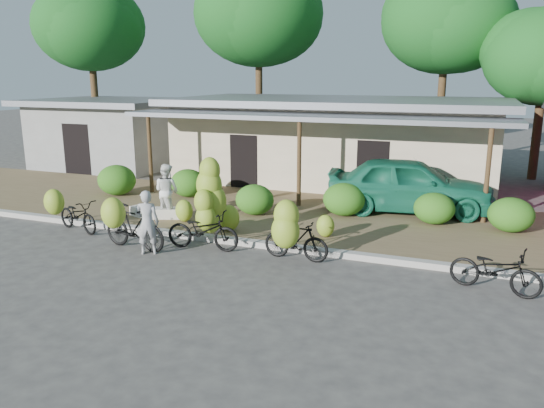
{
  "coord_description": "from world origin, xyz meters",
  "views": [
    {
      "loc": [
        5.26,
        -9.81,
        4.24
      ],
      "look_at": [
        0.74,
        1.82,
        1.2
      ],
      "focal_mm": 35.0,
      "sensor_mm": 36.0,
      "label": 1
    }
  ],
  "objects_px": {
    "teal_van": "(409,185)",
    "bike_right": "(292,234)",
    "bike_far_right": "(495,270)",
    "tree_back_left": "(88,24)",
    "sack_near": "(168,213)",
    "vendor": "(147,222)",
    "bike_left": "(131,225)",
    "bike_far_left": "(74,213)",
    "bystander": "(167,191)",
    "bike_center": "(207,213)",
    "tree_near_right": "(541,54)",
    "sack_far": "(142,212)",
    "tree_far_center": "(256,12)",
    "tree_center_right": "(443,19)"
  },
  "relations": [
    {
      "from": "tree_back_left",
      "to": "bystander",
      "type": "bearing_deg",
      "value": -43.05
    },
    {
      "from": "bike_left",
      "to": "bike_right",
      "type": "bearing_deg",
      "value": -73.7
    },
    {
      "from": "bike_far_left",
      "to": "bike_left",
      "type": "distance_m",
      "value": 2.55
    },
    {
      "from": "tree_back_left",
      "to": "bike_far_left",
      "type": "relative_size",
      "value": 4.84
    },
    {
      "from": "bike_far_left",
      "to": "bike_right",
      "type": "relative_size",
      "value": 1.13
    },
    {
      "from": "tree_back_left",
      "to": "bike_right",
      "type": "height_order",
      "value": "tree_back_left"
    },
    {
      "from": "vendor",
      "to": "bystander",
      "type": "relative_size",
      "value": 0.99
    },
    {
      "from": "bike_far_left",
      "to": "sack_far",
      "type": "xyz_separation_m",
      "value": [
        1.01,
        1.72,
        -0.28
      ]
    },
    {
      "from": "teal_van",
      "to": "bike_right",
      "type": "bearing_deg",
      "value": 151.88
    },
    {
      "from": "sack_near",
      "to": "teal_van",
      "type": "height_order",
      "value": "teal_van"
    },
    {
      "from": "bike_center",
      "to": "teal_van",
      "type": "height_order",
      "value": "bike_center"
    },
    {
      "from": "bike_center",
      "to": "sack_near",
      "type": "relative_size",
      "value": 2.65
    },
    {
      "from": "vendor",
      "to": "teal_van",
      "type": "xyz_separation_m",
      "value": [
        5.41,
        5.99,
        0.18
      ]
    },
    {
      "from": "tree_back_left",
      "to": "sack_near",
      "type": "relative_size",
      "value": 10.42
    },
    {
      "from": "bike_right",
      "to": "vendor",
      "type": "bearing_deg",
      "value": 103.1
    },
    {
      "from": "teal_van",
      "to": "sack_near",
      "type": "bearing_deg",
      "value": 108.79
    },
    {
      "from": "teal_van",
      "to": "bystander",
      "type": "bearing_deg",
      "value": 108.0
    },
    {
      "from": "bike_right",
      "to": "tree_near_right",
      "type": "bearing_deg",
      "value": -20.62
    },
    {
      "from": "bike_far_right",
      "to": "vendor",
      "type": "distance_m",
      "value": 7.83
    },
    {
      "from": "bike_left",
      "to": "sack_near",
      "type": "height_order",
      "value": "bike_left"
    },
    {
      "from": "bike_center",
      "to": "tree_near_right",
      "type": "bearing_deg",
      "value": -37.8
    },
    {
      "from": "bike_right",
      "to": "teal_van",
      "type": "xyz_separation_m",
      "value": [
        1.94,
        5.36,
        0.27
      ]
    },
    {
      "from": "sack_near",
      "to": "bike_center",
      "type": "bearing_deg",
      "value": -36.41
    },
    {
      "from": "bike_far_left",
      "to": "vendor",
      "type": "height_order",
      "value": "vendor"
    },
    {
      "from": "sack_far",
      "to": "teal_van",
      "type": "distance_m",
      "value": 8.16
    },
    {
      "from": "tree_far_center",
      "to": "tree_near_right",
      "type": "xyz_separation_m",
      "value": [
        13.0,
        -1.5,
        -2.26
      ]
    },
    {
      "from": "vendor",
      "to": "teal_van",
      "type": "bearing_deg",
      "value": -158.11
    },
    {
      "from": "bike_left",
      "to": "tree_far_center",
      "type": "bearing_deg",
      "value": 19.89
    },
    {
      "from": "vendor",
      "to": "bystander",
      "type": "distance_m",
      "value": 2.99
    },
    {
      "from": "vendor",
      "to": "bystander",
      "type": "height_order",
      "value": "bystander"
    },
    {
      "from": "bike_far_left",
      "to": "bike_right",
      "type": "height_order",
      "value": "bike_right"
    },
    {
      "from": "bike_left",
      "to": "sack_far",
      "type": "distance_m",
      "value": 2.88
    },
    {
      "from": "bike_far_left",
      "to": "vendor",
      "type": "bearing_deg",
      "value": -87.81
    },
    {
      "from": "tree_far_center",
      "to": "tree_near_right",
      "type": "distance_m",
      "value": 13.28
    },
    {
      "from": "bike_center",
      "to": "bike_far_left",
      "type": "bearing_deg",
      "value": 87.7
    },
    {
      "from": "bike_left",
      "to": "sack_near",
      "type": "distance_m",
      "value": 2.68
    },
    {
      "from": "tree_back_left",
      "to": "bike_center",
      "type": "bearing_deg",
      "value": -42.1
    },
    {
      "from": "teal_van",
      "to": "sack_far",
      "type": "bearing_deg",
      "value": 106.79
    },
    {
      "from": "tree_near_right",
      "to": "bike_center",
      "type": "xyz_separation_m",
      "value": [
        -8.25,
        -13.02,
        -4.17
      ]
    },
    {
      "from": "tree_far_center",
      "to": "bike_left",
      "type": "bearing_deg",
      "value": -78.47
    },
    {
      "from": "tree_center_right",
      "to": "bike_right",
      "type": "height_order",
      "value": "tree_center_right"
    },
    {
      "from": "sack_near",
      "to": "vendor",
      "type": "height_order",
      "value": "vendor"
    },
    {
      "from": "bike_left",
      "to": "bike_right",
      "type": "distance_m",
      "value": 4.04
    },
    {
      "from": "bike_far_left",
      "to": "bike_right",
      "type": "distance_m",
      "value": 6.44
    },
    {
      "from": "sack_far",
      "to": "bystander",
      "type": "distance_m",
      "value": 1.04
    },
    {
      "from": "bike_far_right",
      "to": "teal_van",
      "type": "xyz_separation_m",
      "value": [
        -2.39,
        5.46,
        0.51
      ]
    },
    {
      "from": "tree_center_right",
      "to": "tree_near_right",
      "type": "distance_m",
      "value": 4.77
    },
    {
      "from": "tree_center_right",
      "to": "bike_far_right",
      "type": "relative_size",
      "value": 4.78
    },
    {
      "from": "vendor",
      "to": "bike_far_left",
      "type": "bearing_deg",
      "value": -41.78
    },
    {
      "from": "tree_center_right",
      "to": "bystander",
      "type": "xyz_separation_m",
      "value": [
        -6.48,
        -13.33,
        -5.79
      ]
    }
  ]
}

